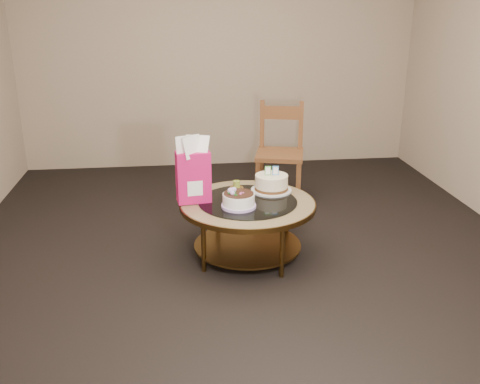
{
  "coord_description": "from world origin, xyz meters",
  "views": [
    {
      "loc": [
        -0.5,
        -3.69,
        1.88
      ],
      "look_at": [
        -0.06,
        0.02,
        0.52
      ],
      "focal_mm": 40.0,
      "sensor_mm": 36.0,
      "label": 1
    }
  ],
  "objects": [
    {
      "name": "ground",
      "position": [
        0.0,
        0.0,
        0.0
      ],
      "size": [
        5.0,
        5.0,
        0.0
      ],
      "primitive_type": "plane",
      "color": "black",
      "rests_on": "ground"
    },
    {
      "name": "room_walls",
      "position": [
        0.0,
        0.0,
        1.54
      ],
      "size": [
        4.52,
        5.02,
        2.61
      ],
      "color": "tan",
      "rests_on": "ground"
    },
    {
      "name": "coffee_table",
      "position": [
        0.0,
        -0.0,
        0.38
      ],
      "size": [
        1.02,
        1.02,
        0.46
      ],
      "color": "#563B18",
      "rests_on": "ground"
    },
    {
      "name": "decorated_cake",
      "position": [
        -0.08,
        -0.11,
        0.51
      ],
      "size": [
        0.25,
        0.25,
        0.15
      ],
      "rotation": [
        0.0,
        0.0,
        0.39
      ],
      "color": "#B598D7",
      "rests_on": "coffee_table"
    },
    {
      "name": "cream_cake",
      "position": [
        0.21,
        0.2,
        0.52
      ],
      "size": [
        0.32,
        0.32,
        0.2
      ],
      "rotation": [
        0.0,
        0.0,
        -0.06
      ],
      "color": "silver",
      "rests_on": "coffee_table"
    },
    {
      "name": "gift_bag",
      "position": [
        -0.4,
        0.05,
        0.7
      ],
      "size": [
        0.26,
        0.2,
        0.49
      ],
      "rotation": [
        0.0,
        0.0,
        0.13
      ],
      "color": "#C1125C",
      "rests_on": "coffee_table"
    },
    {
      "name": "pillar_candle",
      "position": [
        -0.05,
        0.26,
        0.48
      ],
      "size": [
        0.11,
        0.11,
        0.08
      ],
      "rotation": [
        0.0,
        0.0,
        0.01
      ],
      "color": "#D0B255",
      "rests_on": "coffee_table"
    },
    {
      "name": "dining_chair",
      "position": [
        0.47,
        1.2,
        0.49
      ],
      "size": [
        0.54,
        0.54,
        0.96
      ],
      "rotation": [
        0.0,
        0.0,
        -0.25
      ],
      "color": "brown",
      "rests_on": "ground"
    }
  ]
}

